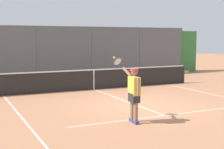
# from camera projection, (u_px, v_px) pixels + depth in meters

# --- Properties ---
(ground_plane) EXTENTS (60.00, 60.00, 0.00)m
(ground_plane) POSITION_uv_depth(u_px,v_px,m) (139.00, 106.00, 11.74)
(ground_plane) COLOR #B27551
(court_line_markings) EXTENTS (8.30, 10.72, 0.01)m
(court_line_markings) POSITION_uv_depth(u_px,v_px,m) (170.00, 117.00, 10.07)
(court_line_markings) COLOR white
(court_line_markings) RESTS_ON ground
(fence_backdrop) EXTENTS (19.93, 1.37, 3.13)m
(fence_backdrop) POSITION_uv_depth(u_px,v_px,m) (62.00, 54.00, 19.93)
(fence_backdrop) COLOR #565B60
(fence_backdrop) RESTS_ON ground
(tennis_net) EXTENTS (10.66, 0.09, 1.07)m
(tennis_net) POSITION_uv_depth(u_px,v_px,m) (94.00, 79.00, 15.52)
(tennis_net) COLOR #2D2D2D
(tennis_net) RESTS_ON ground
(tennis_player) EXTENTS (0.40, 1.36, 1.87)m
(tennis_player) POSITION_uv_depth(u_px,v_px,m) (134.00, 91.00, 9.37)
(tennis_player) COLOR navy
(tennis_player) RESTS_ON ground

